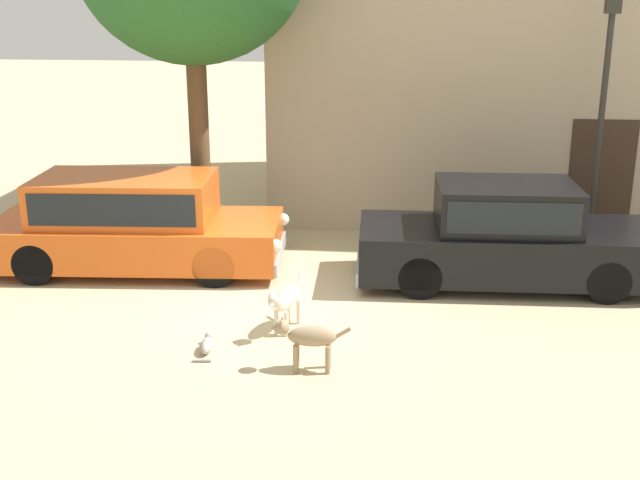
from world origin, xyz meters
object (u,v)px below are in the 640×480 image
at_px(parked_sedan_nearest, 132,221).
at_px(stray_cat, 207,345).
at_px(parked_sedan_second, 506,235).
at_px(street_lamp, 604,93).
at_px(stray_dog_spotted, 307,337).
at_px(stray_dog_tan, 285,301).

distance_m(parked_sedan_nearest, stray_cat, 3.49).
height_order(parked_sedan_second, stray_cat, parked_sedan_second).
bearing_deg(street_lamp, stray_cat, -139.92).
bearing_deg(parked_sedan_second, stray_dog_spotted, -130.83).
bearing_deg(stray_cat, parked_sedan_second, -60.09).
distance_m(parked_sedan_nearest, street_lamp, 7.75).
xyz_separation_m(stray_dog_tan, street_lamp, (4.60, 3.93, 2.19)).
bearing_deg(street_lamp, parked_sedan_nearest, -166.72).
bearing_deg(street_lamp, stray_dog_spotted, -130.11).
bearing_deg(stray_dog_spotted, parked_sedan_second, -130.79).
xyz_separation_m(parked_sedan_nearest, parked_sedan_second, (5.71, -0.06, -0.03)).
bearing_deg(stray_cat, street_lamp, -56.15).
relative_size(stray_dog_spotted, street_lamp, 0.23).
distance_m(parked_sedan_second, stray_dog_tan, 3.68).
xyz_separation_m(stray_dog_spotted, stray_dog_tan, (-0.41, 1.05, 0.01)).
bearing_deg(stray_dog_tan, parked_sedan_second, 139.94).
relative_size(stray_dog_spotted, stray_cat, 1.56).
relative_size(parked_sedan_nearest, stray_dog_spotted, 5.05).
xyz_separation_m(stray_dog_spotted, street_lamp, (4.19, 4.98, 2.20)).
xyz_separation_m(stray_cat, street_lamp, (5.47, 4.60, 2.53)).
relative_size(parked_sedan_nearest, street_lamp, 1.14).
xyz_separation_m(parked_sedan_nearest, stray_dog_spotted, (3.14, -3.25, -0.36)).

